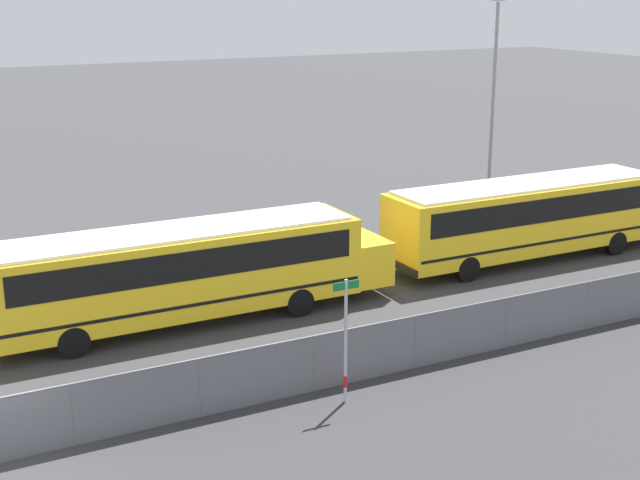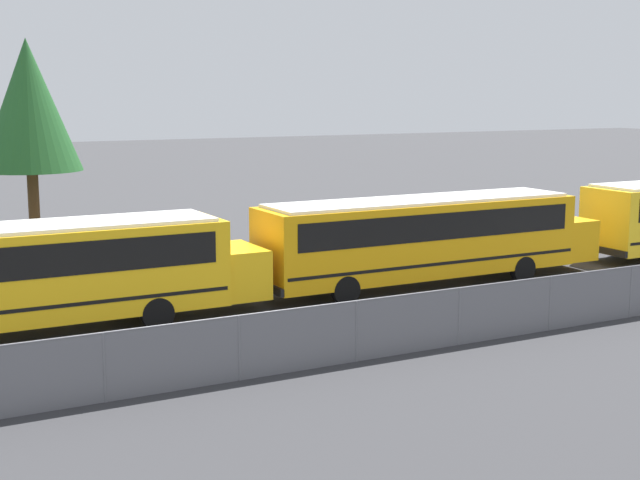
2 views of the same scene
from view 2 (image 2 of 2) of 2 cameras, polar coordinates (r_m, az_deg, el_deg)
school_bus_2 at (r=24.86m, az=-18.31°, el=-1.85°), size 12.67×2.57×2.96m
school_bus_3 at (r=29.87m, az=6.84°, el=0.40°), size 12.67×2.57×2.96m
tree_1 at (r=36.99m, az=-18.15°, el=8.17°), size 3.97×3.97×8.50m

